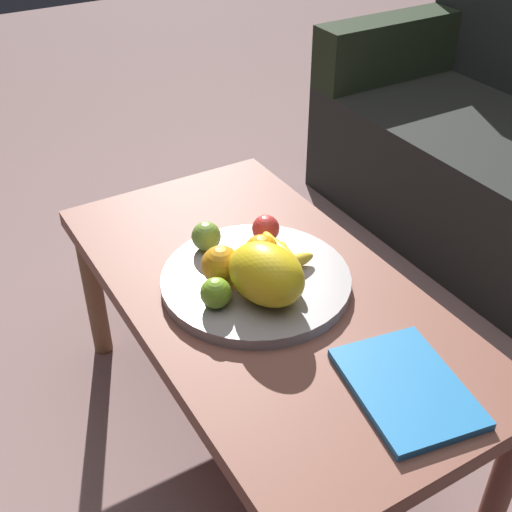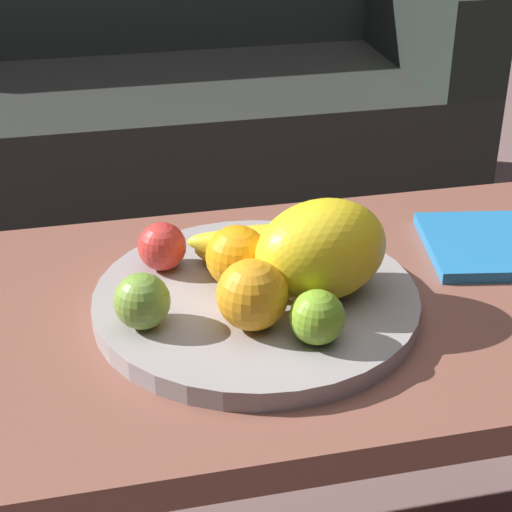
{
  "view_description": "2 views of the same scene",
  "coord_description": "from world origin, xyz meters",
  "px_view_note": "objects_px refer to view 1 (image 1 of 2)",
  "views": [
    {
      "loc": [
        0.91,
        -0.57,
        1.3
      ],
      "look_at": [
        -0.02,
        -0.01,
        0.52
      ],
      "focal_mm": 46.68,
      "sensor_mm": 36.0,
      "label": 1
    },
    {
      "loc": [
        -0.22,
        -0.86,
        1.0
      ],
      "look_at": [
        -0.02,
        -0.01,
        0.52
      ],
      "focal_mm": 59.7,
      "sensor_mm": 36.0,
      "label": 2
    }
  ],
  "objects_px": {
    "orange_left": "(221,265)",
    "apple_left": "(216,293)",
    "melon_large_front": "(266,274)",
    "magazine": "(407,387)",
    "banana_bunch": "(279,259)",
    "orange_front": "(262,253)",
    "coffee_table": "(266,310)",
    "apple_front": "(206,236)",
    "apple_right": "(266,229)",
    "fruit_bowl": "(256,281)"
  },
  "relations": [
    {
      "from": "banana_bunch",
      "to": "orange_front",
      "type": "bearing_deg",
      "value": -134.8
    },
    {
      "from": "fruit_bowl",
      "to": "apple_front",
      "type": "distance_m",
      "value": 0.15
    },
    {
      "from": "melon_large_front",
      "to": "orange_left",
      "type": "bearing_deg",
      "value": -152.53
    },
    {
      "from": "orange_left",
      "to": "banana_bunch",
      "type": "relative_size",
      "value": 0.48
    },
    {
      "from": "orange_left",
      "to": "magazine",
      "type": "xyz_separation_m",
      "value": [
        0.4,
        0.14,
        -0.06
      ]
    },
    {
      "from": "apple_right",
      "to": "orange_front",
      "type": "bearing_deg",
      "value": -35.87
    },
    {
      "from": "melon_large_front",
      "to": "apple_right",
      "type": "bearing_deg",
      "value": 148.93
    },
    {
      "from": "coffee_table",
      "to": "apple_right",
      "type": "relative_size",
      "value": 17.07
    },
    {
      "from": "apple_front",
      "to": "apple_left",
      "type": "distance_m",
      "value": 0.2
    },
    {
      "from": "orange_left",
      "to": "apple_left",
      "type": "bearing_deg",
      "value": -36.04
    },
    {
      "from": "apple_right",
      "to": "banana_bunch",
      "type": "relative_size",
      "value": 0.36
    },
    {
      "from": "melon_large_front",
      "to": "orange_front",
      "type": "xyz_separation_m",
      "value": [
        -0.09,
        0.04,
        -0.02
      ]
    },
    {
      "from": "melon_large_front",
      "to": "apple_right",
      "type": "relative_size",
      "value": 2.7
    },
    {
      "from": "fruit_bowl",
      "to": "orange_left",
      "type": "bearing_deg",
      "value": -106.02
    },
    {
      "from": "orange_front",
      "to": "apple_front",
      "type": "distance_m",
      "value": 0.14
    },
    {
      "from": "fruit_bowl",
      "to": "melon_large_front",
      "type": "xyz_separation_m",
      "value": [
        0.07,
        -0.02,
        0.07
      ]
    },
    {
      "from": "coffee_table",
      "to": "apple_left",
      "type": "xyz_separation_m",
      "value": [
        0.02,
        -0.12,
        0.11
      ]
    },
    {
      "from": "apple_left",
      "to": "melon_large_front",
      "type": "bearing_deg",
      "value": 71.42
    },
    {
      "from": "apple_front",
      "to": "magazine",
      "type": "bearing_deg",
      "value": 12.33
    },
    {
      "from": "coffee_table",
      "to": "fruit_bowl",
      "type": "bearing_deg",
      "value": -156.95
    },
    {
      "from": "orange_front",
      "to": "banana_bunch",
      "type": "relative_size",
      "value": 0.45
    },
    {
      "from": "melon_large_front",
      "to": "magazine",
      "type": "distance_m",
      "value": 0.33
    },
    {
      "from": "coffee_table",
      "to": "apple_front",
      "type": "height_order",
      "value": "apple_front"
    },
    {
      "from": "coffee_table",
      "to": "apple_left",
      "type": "bearing_deg",
      "value": -81.77
    },
    {
      "from": "orange_front",
      "to": "magazine",
      "type": "distance_m",
      "value": 0.41
    },
    {
      "from": "orange_left",
      "to": "apple_left",
      "type": "relative_size",
      "value": 1.33
    },
    {
      "from": "melon_large_front",
      "to": "banana_bunch",
      "type": "height_order",
      "value": "melon_large_front"
    },
    {
      "from": "apple_front",
      "to": "apple_left",
      "type": "relative_size",
      "value": 1.05
    },
    {
      "from": "melon_large_front",
      "to": "apple_right",
      "type": "height_order",
      "value": "melon_large_front"
    },
    {
      "from": "coffee_table",
      "to": "orange_left",
      "type": "height_order",
      "value": "orange_left"
    },
    {
      "from": "orange_front",
      "to": "orange_left",
      "type": "relative_size",
      "value": 0.95
    },
    {
      "from": "fruit_bowl",
      "to": "orange_front",
      "type": "distance_m",
      "value": 0.06
    },
    {
      "from": "apple_front",
      "to": "magazine",
      "type": "height_order",
      "value": "apple_front"
    },
    {
      "from": "apple_left",
      "to": "magazine",
      "type": "height_order",
      "value": "apple_left"
    },
    {
      "from": "coffee_table",
      "to": "magazine",
      "type": "distance_m",
      "value": 0.37
    },
    {
      "from": "fruit_bowl",
      "to": "orange_left",
      "type": "distance_m",
      "value": 0.09
    },
    {
      "from": "coffee_table",
      "to": "banana_bunch",
      "type": "xyz_separation_m",
      "value": [
        -0.02,
        0.04,
        0.11
      ]
    },
    {
      "from": "coffee_table",
      "to": "orange_left",
      "type": "xyz_separation_m",
      "value": [
        -0.04,
        -0.08,
        0.12
      ]
    },
    {
      "from": "coffee_table",
      "to": "magazine",
      "type": "relative_size",
      "value": 4.18
    },
    {
      "from": "melon_large_front",
      "to": "magazine",
      "type": "height_order",
      "value": "melon_large_front"
    },
    {
      "from": "fruit_bowl",
      "to": "apple_front",
      "type": "bearing_deg",
      "value": -163.21
    },
    {
      "from": "apple_right",
      "to": "coffee_table",
      "type": "bearing_deg",
      "value": -30.69
    },
    {
      "from": "melon_large_front",
      "to": "apple_front",
      "type": "xyz_separation_m",
      "value": [
        -0.21,
        -0.02,
        -0.03
      ]
    },
    {
      "from": "coffee_table",
      "to": "orange_front",
      "type": "height_order",
      "value": "orange_front"
    },
    {
      "from": "apple_left",
      "to": "orange_left",
      "type": "bearing_deg",
      "value": 143.96
    },
    {
      "from": "apple_right",
      "to": "fruit_bowl",
      "type": "bearing_deg",
      "value": -39.87
    },
    {
      "from": "orange_left",
      "to": "apple_right",
      "type": "xyz_separation_m",
      "value": [
        -0.08,
        0.15,
        -0.01
      ]
    },
    {
      "from": "melon_large_front",
      "to": "magazine",
      "type": "relative_size",
      "value": 0.66
    },
    {
      "from": "apple_right",
      "to": "apple_front",
      "type": "bearing_deg",
      "value": -106.69
    },
    {
      "from": "melon_large_front",
      "to": "coffee_table",
      "type": "bearing_deg",
      "value": 148.01
    }
  ]
}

